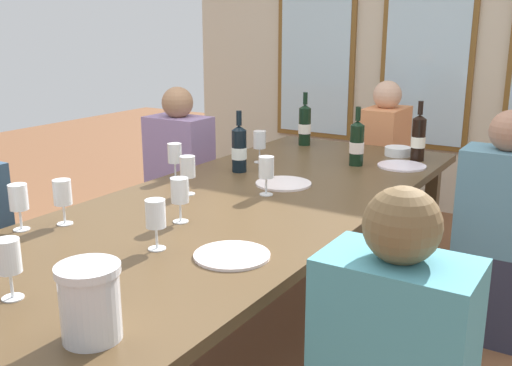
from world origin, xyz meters
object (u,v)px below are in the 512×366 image
Objects in this scene: white_plate_2 at (232,255)px; wine_bottle_0 at (239,149)px; wine_glass_1 at (188,169)px; white_plate_1 at (402,166)px; wine_glass_5 at (180,192)px; seated_person_4 at (383,166)px; wine_glass_0 at (175,154)px; wine_bottle_1 at (418,138)px; white_plate_0 at (283,184)px; wine_glass_8 at (260,141)px; metal_pitcher at (90,302)px; wine_glass_4 at (156,216)px; dining_table at (241,213)px; wine_glass_3 at (63,195)px; wine_glass_9 at (8,258)px; seated_person_0 at (180,181)px; tasting_bowl_1 at (398,151)px; seated_person_1 at (499,235)px; wine_glass_2 at (266,169)px; wine_bottle_3 at (357,143)px; wine_bottle_2 at (305,125)px; wine_glass_7 at (18,198)px.

white_plate_2 is 0.80× the size of wine_bottle_0.
white_plate_2 is 0.77m from wine_glass_1.
wine_glass_5 is at bearing -107.85° from white_plate_1.
seated_person_4 reaches higher than white_plate_1.
wine_bottle_1 is at bearing 48.74° from wine_glass_0.
white_plate_0 is 0.49m from wine_glass_8.
white_plate_0 is 1.51m from metal_pitcher.
wine_glass_4 is (0.04, -0.95, 0.11)m from white_plate_0.
wine_bottle_0 reaches higher than metal_pitcher.
dining_table is 16.41× the size of wine_glass_3.
dining_table is 1.13m from wine_glass_9.
seated_person_0 is at bearing -162.46° from wine_bottle_1.
tasting_bowl_1 is at bearing 21.86° from seated_person_0.
white_plate_1 is 0.23× the size of seated_person_1.
wine_glass_2 is 1.00× the size of wine_glass_9.
wine_glass_2 is (-0.34, -0.84, 0.11)m from white_plate_1.
wine_bottle_0 is 1.81× the size of wine_glass_2.
tasting_bowl_1 is (0.28, 1.22, 0.08)m from dining_table.
white_plate_2 is 1.45× the size of wine_glass_8.
wine_glass_8 is (-0.59, -0.56, 0.09)m from tasting_bowl_1.
wine_bottle_3 is at bearing -156.71° from white_plate_1.
wine_glass_5 is (-0.09, -0.49, 0.00)m from wine_glass_2.
wine_glass_3 is 0.16× the size of seated_person_4.
white_plate_0 reaches higher than dining_table.
wine_glass_3 is 1.27m from wine_glass_8.
white_plate_1 is 1.46× the size of wine_glass_1.
wine_bottle_3 is at bearing -79.66° from seated_person_4.
wine_glass_8 is 1.00× the size of wine_glass_9.
wine_glass_5 is at bearing 35.22° from wine_glass_3.
wine_bottle_2 is (-0.32, 1.21, 0.18)m from dining_table.
seated_person_1 is (0.61, 1.91, -0.31)m from metal_pitcher.
wine_glass_3 is at bearing -110.24° from tasting_bowl_1.
white_plate_0 is at bearing -17.62° from wine_bottle_0.
wine_glass_7 is 2.09m from seated_person_1.
wine_glass_2 reaches higher than white_plate_0.
wine_bottle_1 is 0.88m from wine_glass_8.
metal_pitcher is at bearing -26.99° from wine_glass_7.
metal_pitcher is at bearing -74.17° from dining_table.
wine_glass_5 is at bearing -100.19° from wine_glass_2.
wine_glass_7 reaches higher than white_plate_1.
seated_person_0 is at bearing 126.53° from wine_glass_4.
wine_bottle_1 is 1.81m from wine_glass_4.
tasting_bowl_1 is at bearing 67.29° from wine_glass_1.
seated_person_0 reaches higher than dining_table.
wine_glass_4 is 2.42m from seated_person_4.
wine_glass_7 is (-0.16, -1.95, -0.01)m from wine_bottle_2.
seated_person_1 is (0.66, -0.46, -0.24)m from tasting_bowl_1.
metal_pitcher is 2.31m from wine_bottle_1.
wine_bottle_0 is 0.28× the size of seated_person_1.
metal_pitcher is at bearing -85.45° from wine_bottle_3.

